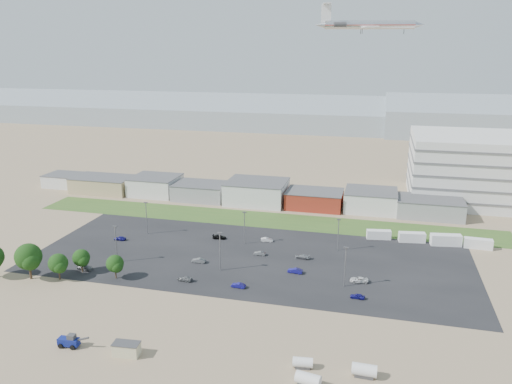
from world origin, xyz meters
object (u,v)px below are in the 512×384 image
(parked_car_3, at_px, (185,279))
(parked_car_6, at_px, (219,237))
(telehandler, at_px, (69,340))
(parked_car_11, at_px, (267,240))
(box_trailer_a, at_px, (379,235))
(parked_car_7, at_px, (260,253))
(parked_car_1, at_px, (295,271))
(parked_car_10, at_px, (85,267))
(parked_car_0, at_px, (359,280))
(parked_car_4, at_px, (199,260))
(parked_car_12, at_px, (302,256))
(airliner, at_px, (369,25))
(parked_car_2, at_px, (357,296))
(parked_car_5, at_px, (120,238))
(portable_shed, at_px, (126,349))
(storage_tank_nw, at_px, (303,362))
(parked_car_13, at_px, (238,285))

(parked_car_3, height_order, parked_car_6, parked_car_6)
(telehandler, xyz_separation_m, parked_car_11, (24.84, 63.34, -0.75))
(box_trailer_a, distance_m, parked_car_7, 38.59)
(parked_car_1, relative_size, parked_car_10, 0.89)
(parked_car_0, distance_m, parked_car_3, 43.32)
(parked_car_1, bearing_deg, parked_car_4, -84.28)
(parked_car_4, bearing_deg, parked_car_12, 108.60)
(parked_car_3, bearing_deg, parked_car_4, -171.59)
(airliner, bearing_deg, parked_car_1, -107.58)
(telehandler, height_order, parked_car_11, telehandler)
(parked_car_7, bearing_deg, parked_car_2, 55.55)
(airliner, relative_size, parked_car_5, 12.20)
(parked_car_1, height_order, parked_car_2, parked_car_1)
(airliner, height_order, parked_car_4, airliner)
(parked_car_4, bearing_deg, parked_car_3, 1.72)
(box_trailer_a, bearing_deg, parked_car_0, -106.79)
(parked_car_11, bearing_deg, parked_car_0, -134.35)
(parked_car_10, bearing_deg, parked_car_2, -85.62)
(parked_car_3, height_order, parked_car_10, parked_car_10)
(parked_car_12, bearing_deg, parked_car_7, -80.79)
(parked_car_5, bearing_deg, parked_car_2, 71.11)
(parked_car_10, bearing_deg, portable_shed, -134.46)
(box_trailer_a, relative_size, parked_car_1, 1.85)
(storage_tank_nw, bearing_deg, parked_car_2, 74.31)
(telehandler, bearing_deg, parked_car_11, 65.78)
(storage_tank_nw, xyz_separation_m, parked_car_13, (-20.11, 27.64, -0.51))
(airliner, relative_size, parked_car_4, 11.54)
(parked_car_2, distance_m, parked_car_7, 33.95)
(storage_tank_nw, relative_size, parked_car_12, 0.88)
(box_trailer_a, relative_size, parked_car_4, 1.90)
(telehandler, xyz_separation_m, parked_car_5, (-18.62, 53.56, -0.74))
(parked_car_0, relative_size, parked_car_3, 1.16)
(parked_car_1, bearing_deg, box_trailer_a, 151.80)
(box_trailer_a, bearing_deg, storage_tank_nw, -109.23)
(parked_car_6, bearing_deg, parked_car_4, 173.58)
(telehandler, height_order, parked_car_1, telehandler)
(box_trailer_a, height_order, parked_car_11, box_trailer_a)
(box_trailer_a, xyz_separation_m, parked_car_2, (-4.17, -40.43, -0.78))
(telehandler, height_order, parked_car_7, telehandler)
(portable_shed, bearing_deg, parked_car_12, 60.14)
(portable_shed, relative_size, telehandler, 0.78)
(parked_car_3, bearing_deg, parked_car_0, 108.69)
(parked_car_13, bearing_deg, telehandler, -33.02)
(parked_car_3, distance_m, parked_car_11, 33.91)
(parked_car_7, height_order, parked_car_12, parked_car_12)
(parked_car_5, xyz_separation_m, parked_car_10, (1.74, -21.44, 0.02))
(parked_car_3, bearing_deg, parked_car_10, -83.96)
(storage_tank_nw, distance_m, parked_car_10, 67.80)
(parked_car_3, bearing_deg, parked_car_13, 94.40)
(box_trailer_a, distance_m, parked_car_10, 85.28)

